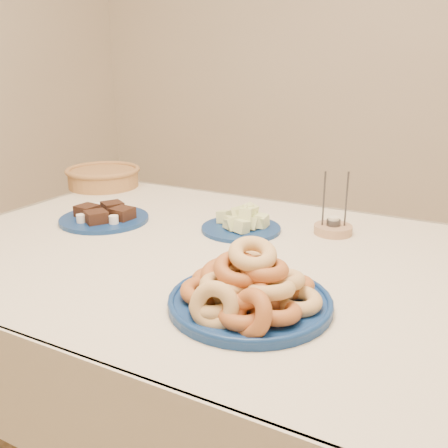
{
  "coord_description": "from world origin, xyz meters",
  "views": [
    {
      "loc": [
        0.56,
        -1.09,
        1.24
      ],
      "look_at": [
        0.0,
        -0.05,
        0.85
      ],
      "focal_mm": 40.0,
      "sensor_mm": 36.0,
      "label": 1
    }
  ],
  "objects": [
    {
      "name": "dining_table",
      "position": [
        0.0,
        0.0,
        0.64
      ],
      "size": [
        1.71,
        1.11,
        0.75
      ],
      "color": "brown",
      "rests_on": "ground"
    },
    {
      "name": "candle_holder",
      "position": [
        0.18,
        0.29,
        0.77
      ],
      "size": [
        0.15,
        0.15,
        0.19
      ],
      "rotation": [
        0.0,
        0.0,
        0.41
      ],
      "color": "#A67D5C",
      "rests_on": "dining_table"
    },
    {
      "name": "melon_plate",
      "position": [
        -0.07,
        0.19,
        0.77
      ],
      "size": [
        0.31,
        0.31,
        0.08
      ],
      "rotation": [
        0.0,
        0.0,
        0.4
      ],
      "color": "navy",
      "rests_on": "dining_table"
    },
    {
      "name": "wicker_basket",
      "position": [
        -0.81,
        0.41,
        0.79
      ],
      "size": [
        0.33,
        0.33,
        0.08
      ],
      "rotation": [
        0.0,
        0.0,
        0.14
      ],
      "color": "olive",
      "rests_on": "dining_table"
    },
    {
      "name": "brownie_plate",
      "position": [
        -0.49,
        0.06,
        0.77
      ],
      "size": [
        0.36,
        0.36,
        0.05
      ],
      "rotation": [
        0.0,
        0.0,
        -0.33
      ],
      "color": "navy",
      "rests_on": "dining_table"
    },
    {
      "name": "donut_platter",
      "position": [
        0.17,
        -0.25,
        0.79
      ],
      "size": [
        0.35,
        0.35,
        0.16
      ],
      "rotation": [
        0.0,
        0.0,
        -0.03
      ],
      "color": "navy",
      "rests_on": "dining_table"
    }
  ]
}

